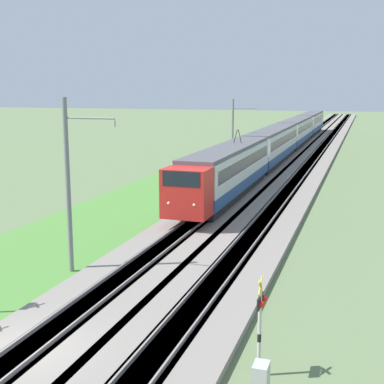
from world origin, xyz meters
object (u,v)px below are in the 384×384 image
object	(u,v)px
crossing_signal_far	(260,317)
catenary_mast_near	(69,185)
passenger_train	(287,136)
catenary_mast_mid	(233,136)
equipment_cabinet	(261,383)

from	to	relation	value
crossing_signal_far	catenary_mast_near	distance (m)	11.95
passenger_train	catenary_mast_mid	distance (m)	18.21
crossing_signal_far	equipment_cabinet	distance (m)	1.87
passenger_train	equipment_cabinet	size ratio (longest dim) A/B	74.16
catenary_mast_near	crossing_signal_far	bearing A→B (deg)	-121.95
passenger_train	equipment_cabinet	world-z (taller)	passenger_train
passenger_train	crossing_signal_far	xyz separation A→B (m)	(-55.13, -7.20, -0.60)
crossing_signal_far	equipment_cabinet	bearing A→B (deg)	-77.22
crossing_signal_far	catenary_mast_mid	world-z (taller)	catenary_mast_mid
passenger_train	equipment_cabinet	xyz separation A→B (m)	(-56.44, -7.50, -1.91)
crossing_signal_far	catenary_mast_near	xyz separation A→B (m)	(6.20, 9.95, 2.32)
crossing_signal_far	catenary_mast_mid	size ratio (longest dim) A/B	0.41
passenger_train	catenary_mast_near	bearing A→B (deg)	-3.21
catenary_mast_near	catenary_mast_mid	bearing A→B (deg)	-0.01
catenary_mast_near	equipment_cabinet	distance (m)	13.21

